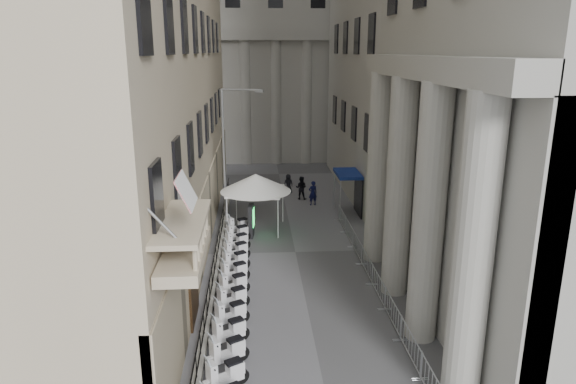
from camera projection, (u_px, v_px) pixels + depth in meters
name	position (u px, v px, depth m)	size (l,w,h in m)	color
far_building	(273.00, 11.00, 52.83)	(22.00, 10.00, 30.00)	#A2A099
iron_fence	(218.00, 262.00, 27.68)	(0.30, 28.00, 1.40)	black
blue_awning	(347.00, 214.00, 35.92)	(1.60, 3.00, 3.00)	navy
scooter_4	(228.00, 365.00, 18.62)	(0.56, 1.40, 1.50)	white
scooter_5	(230.00, 344.00, 19.95)	(0.56, 1.40, 1.50)	white
scooter_6	(231.00, 326.00, 21.27)	(0.56, 1.40, 1.50)	white
scooter_7	(233.00, 310.00, 22.60)	(0.56, 1.40, 1.50)	white
scooter_8	(234.00, 296.00, 23.92)	(0.56, 1.40, 1.50)	white
scooter_9	(235.00, 283.00, 25.25)	(0.56, 1.40, 1.50)	white
scooter_10	(236.00, 271.00, 26.57)	(0.56, 1.40, 1.50)	white
scooter_11	(236.00, 261.00, 27.89)	(0.56, 1.40, 1.50)	white
scooter_12	(237.00, 251.00, 29.22)	(0.56, 1.40, 1.50)	white
scooter_13	(238.00, 243.00, 30.54)	(0.56, 1.40, 1.50)	white
scooter_14	(238.00, 235.00, 31.87)	(0.56, 1.40, 1.50)	white
barrier_1	(410.00, 359.00, 19.01)	(0.60, 2.40, 1.10)	#B4B7BD
barrier_2	(392.00, 324.00, 21.41)	(0.60, 2.40, 1.10)	#B4B7BD
barrier_3	(378.00, 297.00, 23.82)	(0.60, 2.40, 1.10)	#B4B7BD
barrier_4	(366.00, 274.00, 26.22)	(0.60, 2.40, 1.10)	#B4B7BD
barrier_5	(357.00, 255.00, 28.62)	(0.60, 2.40, 1.10)	#B4B7BD
barrier_6	(349.00, 240.00, 31.03)	(0.60, 2.40, 1.10)	#B4B7BD
barrier_7	(342.00, 226.00, 33.43)	(0.60, 2.40, 1.10)	#B4B7BD
security_tent	(252.00, 182.00, 32.34)	(4.45, 4.45, 3.62)	white
street_lamp	(229.00, 144.00, 32.80)	(2.73, 1.15, 8.77)	#919499
info_kiosk	(251.00, 221.00, 31.27)	(0.40, 0.98, 2.02)	black
pedestrian_a	(313.00, 193.00, 37.79)	(0.66, 0.43, 1.82)	#0D0F35
pedestrian_b	(301.00, 188.00, 39.27)	(0.87, 0.68, 1.80)	black
pedestrian_c	(288.00, 184.00, 40.91)	(0.77, 0.50, 1.57)	black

